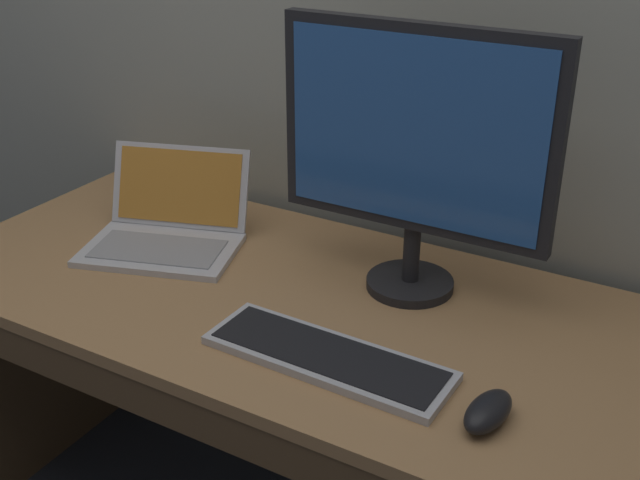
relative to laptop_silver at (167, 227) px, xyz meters
name	(u,v)px	position (x,y,z in m)	size (l,w,h in m)	color
desk	(282,379)	(0.35, -0.07, -0.25)	(1.57, 0.71, 0.72)	#A87A4C
laptop_silver	(167,227)	(0.00, 0.00, 0.00)	(0.41, 0.38, 0.20)	silver
external_monitor	(415,146)	(0.57, 0.07, 0.27)	(0.55, 0.18, 0.54)	black
wired_keyboard	(328,357)	(0.55, -0.23, -0.03)	(0.46, 0.15, 0.02)	#BCBCC1
computer_mouse	(488,411)	(0.85, -0.25, -0.02)	(0.06, 0.12, 0.04)	black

